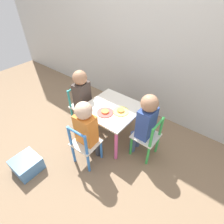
% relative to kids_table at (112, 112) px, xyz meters
% --- Properties ---
extents(ground_plane, '(6.00, 6.00, 0.00)m').
position_rel_kids_table_xyz_m(ground_plane, '(0.00, 0.00, -0.38)').
color(ground_plane, '#7F664C').
extents(house_wall, '(6.00, 0.06, 2.60)m').
position_rel_kids_table_xyz_m(house_wall, '(0.00, 0.75, 0.92)').
color(house_wall, beige).
rests_on(house_wall, ground_plane).
extents(kids_table, '(0.59, 0.59, 0.44)m').
position_rel_kids_table_xyz_m(kids_table, '(0.00, 0.00, 0.00)').
color(kids_table, silver).
rests_on(kids_table, ground_plane).
extents(chair_blue, '(0.27, 0.27, 0.53)m').
position_rel_kids_table_xyz_m(chair_blue, '(0.03, -0.49, -0.12)').
color(chair_blue, silver).
rests_on(chair_blue, ground_plane).
extents(chair_green, '(0.26, 0.26, 0.53)m').
position_rel_kids_table_xyz_m(chair_green, '(0.49, -0.00, -0.12)').
color(chair_green, silver).
rests_on(chair_green, ground_plane).
extents(chair_teal, '(0.28, 0.28, 0.53)m').
position_rel_kids_table_xyz_m(chair_teal, '(-0.49, -0.05, -0.12)').
color(chair_teal, silver).
rests_on(chair_teal, ground_plane).
extents(child_front, '(0.21, 0.22, 0.77)m').
position_rel_kids_table_xyz_m(child_front, '(0.02, -0.43, 0.09)').
color(child_front, '#38383D').
rests_on(child_front, ground_plane).
extents(child_right, '(0.22, 0.20, 0.79)m').
position_rel_kids_table_xyz_m(child_right, '(0.43, -0.00, 0.10)').
color(child_right, '#4C608E').
rests_on(child_right, ground_plane).
extents(child_left, '(0.23, 0.21, 0.78)m').
position_rel_kids_table_xyz_m(child_left, '(-0.43, -0.04, 0.10)').
color(child_left, '#38383D').
rests_on(child_left, ground_plane).
extents(plate_front, '(0.18, 0.18, 0.03)m').
position_rel_kids_table_xyz_m(plate_front, '(-0.00, -0.12, 0.07)').
color(plate_front, '#E54C47').
rests_on(plate_front, kids_table).
extents(plate_right, '(0.18, 0.18, 0.03)m').
position_rel_kids_table_xyz_m(plate_right, '(0.12, 0.00, 0.07)').
color(plate_right, '#EADB66').
rests_on(plate_right, kids_table).
extents(storage_bin, '(0.26, 0.26, 0.16)m').
position_rel_kids_table_xyz_m(storage_bin, '(-0.38, -0.95, -0.30)').
color(storage_bin, '#4C7FB7').
rests_on(storage_bin, ground_plane).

